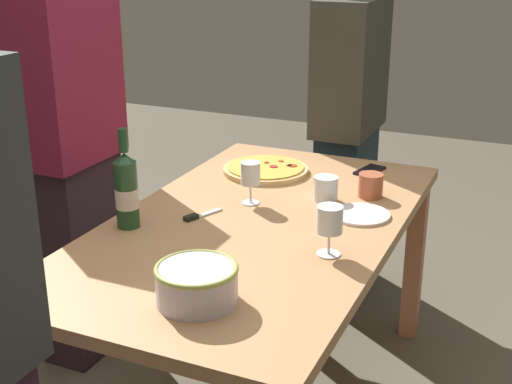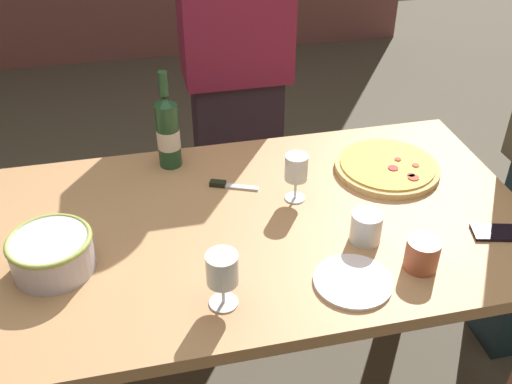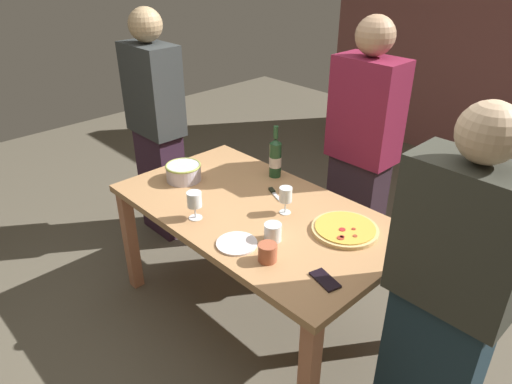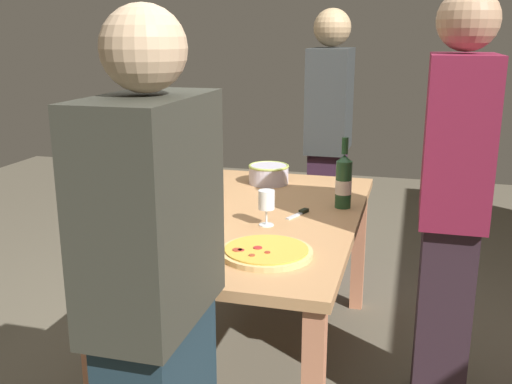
{
  "view_description": "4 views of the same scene",
  "coord_description": "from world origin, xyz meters",
  "px_view_note": "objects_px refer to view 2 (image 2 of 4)",
  "views": [
    {
      "loc": [
        -1.93,
        -0.86,
        1.63
      ],
      "look_at": [
        0.0,
        0.0,
        0.85
      ],
      "focal_mm": 48.9,
      "sensor_mm": 36.0,
      "label": 1
    },
    {
      "loc": [
        -0.3,
        -1.31,
        1.8
      ],
      "look_at": [
        0.0,
        0.0,
        0.85
      ],
      "focal_mm": 41.69,
      "sensor_mm": 36.0,
      "label": 2
    },
    {
      "loc": [
        1.59,
        -1.51,
        2.04
      ],
      "look_at": [
        0.0,
        0.0,
        0.85
      ],
      "focal_mm": 32.76,
      "sensor_mm": 36.0,
      "label": 3
    },
    {
      "loc": [
        2.41,
        0.66,
        1.53
      ],
      "look_at": [
        0.0,
        0.0,
        0.85
      ],
      "focal_mm": 41.42,
      "sensor_mm": 36.0,
      "label": 4
    }
  ],
  "objects_px": {
    "wine_glass_near_pizza": "(222,272)",
    "person_host": "(236,70)",
    "cup_amber": "(422,254)",
    "pizza": "(387,167)",
    "wine_bottle": "(168,131)",
    "dining_table": "(256,246)",
    "cell_phone": "(499,233)",
    "pizza_knife": "(227,185)",
    "serving_bowl": "(52,252)",
    "cup_ceramic": "(366,227)",
    "side_plate": "(353,281)",
    "wine_glass_by_bottle": "(296,170)"
  },
  "relations": [
    {
      "from": "wine_bottle",
      "to": "side_plate",
      "type": "distance_m",
      "value": 0.78
    },
    {
      "from": "dining_table",
      "to": "wine_bottle",
      "type": "bearing_deg",
      "value": 119.99
    },
    {
      "from": "serving_bowl",
      "to": "cell_phone",
      "type": "distance_m",
      "value": 1.21
    },
    {
      "from": "side_plate",
      "to": "wine_glass_by_bottle",
      "type": "bearing_deg",
      "value": 96.42
    },
    {
      "from": "dining_table",
      "to": "side_plate",
      "type": "bearing_deg",
      "value": -58.74
    },
    {
      "from": "serving_bowl",
      "to": "cup_ceramic",
      "type": "xyz_separation_m",
      "value": [
        0.83,
        -0.07,
        -0.01
      ]
    },
    {
      "from": "pizza",
      "to": "pizza_knife",
      "type": "bearing_deg",
      "value": 177.63
    },
    {
      "from": "cup_ceramic",
      "to": "person_host",
      "type": "relative_size",
      "value": 0.05
    },
    {
      "from": "pizza",
      "to": "wine_glass_near_pizza",
      "type": "distance_m",
      "value": 0.78
    },
    {
      "from": "wine_bottle",
      "to": "pizza_knife",
      "type": "bearing_deg",
      "value": -47.0
    },
    {
      "from": "dining_table",
      "to": "cup_amber",
      "type": "height_order",
      "value": "cup_amber"
    },
    {
      "from": "pizza",
      "to": "wine_bottle",
      "type": "height_order",
      "value": "wine_bottle"
    },
    {
      "from": "wine_bottle",
      "to": "pizza_knife",
      "type": "height_order",
      "value": "wine_bottle"
    },
    {
      "from": "serving_bowl",
      "to": "wine_glass_near_pizza",
      "type": "height_order",
      "value": "wine_glass_near_pizza"
    },
    {
      "from": "cup_amber",
      "to": "pizza_knife",
      "type": "distance_m",
      "value": 0.63
    },
    {
      "from": "cup_amber",
      "to": "person_host",
      "type": "relative_size",
      "value": 0.05
    },
    {
      "from": "pizza",
      "to": "pizza_knife",
      "type": "xyz_separation_m",
      "value": [
        -0.52,
        0.02,
        -0.01
      ]
    },
    {
      "from": "serving_bowl",
      "to": "dining_table",
      "type": "bearing_deg",
      "value": 8.27
    },
    {
      "from": "person_host",
      "to": "wine_glass_near_pizza",
      "type": "bearing_deg",
      "value": -5.49
    },
    {
      "from": "side_plate",
      "to": "serving_bowl",
      "type": "bearing_deg",
      "value": 163.28
    },
    {
      "from": "cell_phone",
      "to": "person_host",
      "type": "height_order",
      "value": "person_host"
    },
    {
      "from": "pizza_knife",
      "to": "serving_bowl",
      "type": "bearing_deg",
      "value": -151.86
    },
    {
      "from": "cup_ceramic",
      "to": "cell_phone",
      "type": "bearing_deg",
      "value": -8.91
    },
    {
      "from": "dining_table",
      "to": "person_host",
      "type": "height_order",
      "value": "person_host"
    },
    {
      "from": "wine_glass_by_bottle",
      "to": "side_plate",
      "type": "relative_size",
      "value": 0.75
    },
    {
      "from": "serving_bowl",
      "to": "cell_phone",
      "type": "height_order",
      "value": "serving_bowl"
    },
    {
      "from": "pizza",
      "to": "cell_phone",
      "type": "bearing_deg",
      "value": -64.8
    },
    {
      "from": "wine_bottle",
      "to": "pizza_knife",
      "type": "xyz_separation_m",
      "value": [
        0.16,
        -0.17,
        -0.12
      ]
    },
    {
      "from": "wine_glass_near_pizza",
      "to": "cell_phone",
      "type": "xyz_separation_m",
      "value": [
        0.8,
        0.09,
        -0.1
      ]
    },
    {
      "from": "cup_amber",
      "to": "pizza_knife",
      "type": "height_order",
      "value": "cup_amber"
    },
    {
      "from": "pizza",
      "to": "wine_bottle",
      "type": "xyz_separation_m",
      "value": [
        -0.68,
        0.19,
        0.11
      ]
    },
    {
      "from": "cup_amber",
      "to": "cell_phone",
      "type": "xyz_separation_m",
      "value": [
        0.27,
        0.08,
        -0.04
      ]
    },
    {
      "from": "pizza_knife",
      "to": "person_host",
      "type": "height_order",
      "value": "person_host"
    },
    {
      "from": "cell_phone",
      "to": "pizza_knife",
      "type": "distance_m",
      "value": 0.8
    },
    {
      "from": "dining_table",
      "to": "pizza",
      "type": "xyz_separation_m",
      "value": [
        0.47,
        0.17,
        0.11
      ]
    },
    {
      "from": "cup_ceramic",
      "to": "person_host",
      "type": "bearing_deg",
      "value": 100.11
    },
    {
      "from": "side_plate",
      "to": "cup_amber",
      "type": "bearing_deg",
      "value": 5.54
    },
    {
      "from": "wine_glass_near_pizza",
      "to": "cup_amber",
      "type": "xyz_separation_m",
      "value": [
        0.52,
        0.02,
        -0.06
      ]
    },
    {
      "from": "cup_amber",
      "to": "side_plate",
      "type": "xyz_separation_m",
      "value": [
        -0.19,
        -0.02,
        -0.04
      ]
    },
    {
      "from": "pizza",
      "to": "cell_phone",
      "type": "relative_size",
      "value": 2.34
    },
    {
      "from": "side_plate",
      "to": "cell_phone",
      "type": "height_order",
      "value": "same"
    },
    {
      "from": "pizza",
      "to": "side_plate",
      "type": "bearing_deg",
      "value": -121.71
    },
    {
      "from": "wine_glass_near_pizza",
      "to": "person_host",
      "type": "xyz_separation_m",
      "value": [
        0.25,
        1.11,
        0.01
      ]
    },
    {
      "from": "wine_glass_near_pizza",
      "to": "pizza_knife",
      "type": "xyz_separation_m",
      "value": [
        0.1,
        0.49,
        -0.1
      ]
    },
    {
      "from": "wine_bottle",
      "to": "wine_glass_near_pizza",
      "type": "xyz_separation_m",
      "value": [
        0.06,
        -0.66,
        -0.02
      ]
    },
    {
      "from": "serving_bowl",
      "to": "wine_glass_by_bottle",
      "type": "relative_size",
      "value": 1.43
    },
    {
      "from": "wine_bottle",
      "to": "cup_amber",
      "type": "xyz_separation_m",
      "value": [
        0.58,
        -0.64,
        -0.08
      ]
    },
    {
      "from": "serving_bowl",
      "to": "wine_glass_near_pizza",
      "type": "xyz_separation_m",
      "value": [
        0.4,
        -0.22,
        0.05
      ]
    },
    {
      "from": "person_host",
      "to": "wine_bottle",
      "type": "bearing_deg",
      "value": -27.01
    },
    {
      "from": "pizza",
      "to": "cup_amber",
      "type": "height_order",
      "value": "cup_amber"
    }
  ]
}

